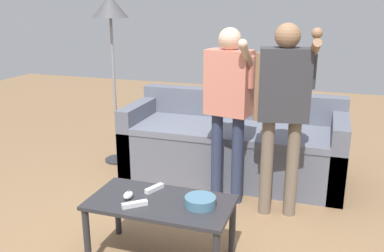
{
  "coord_description": "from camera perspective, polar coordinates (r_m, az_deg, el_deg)",
  "views": [
    {
      "loc": [
        0.86,
        -2.26,
        1.65
      ],
      "look_at": [
        -0.02,
        0.43,
        0.81
      ],
      "focal_mm": 38.94,
      "sensor_mm": 36.0,
      "label": 1
    }
  ],
  "objects": [
    {
      "name": "couch",
      "position": [
        4.12,
        5.65,
        -2.64
      ],
      "size": [
        2.09,
        0.85,
        0.79
      ],
      "color": "slate",
      "rests_on": "ground"
    },
    {
      "name": "coffee_table",
      "position": [
        2.74,
        -4.31,
        -11.31
      ],
      "size": [
        0.92,
        0.48,
        0.43
      ],
      "color": "#2D2D33",
      "rests_on": "ground"
    },
    {
      "name": "snack_bowl",
      "position": [
        2.63,
        1.14,
        -10.28
      ],
      "size": [
        0.2,
        0.2,
        0.06
      ],
      "primitive_type": "cylinder",
      "color": "teal",
      "rests_on": "coffee_table"
    },
    {
      "name": "game_remote_nunchuk",
      "position": [
        2.75,
        -8.73,
        -9.35
      ],
      "size": [
        0.06,
        0.09,
        0.05
      ],
      "color": "white",
      "rests_on": "coffee_table"
    },
    {
      "name": "floor_lamp",
      "position": [
        4.32,
        -11.08,
        14.28
      ],
      "size": [
        0.36,
        0.36,
        1.73
      ],
      "color": "#2D2D33",
      "rests_on": "ground"
    },
    {
      "name": "player_center",
      "position": [
        3.4,
        5.01,
        4.14
      ],
      "size": [
        0.42,
        0.37,
        1.47
      ],
      "color": "#2D3856",
      "rests_on": "ground"
    },
    {
      "name": "player_right",
      "position": [
        3.21,
        12.45,
        3.61
      ],
      "size": [
        0.47,
        0.29,
        1.51
      ],
      "color": "#756656",
      "rests_on": "ground"
    },
    {
      "name": "game_remote_wand_near",
      "position": [
        2.85,
        -5.18,
        -8.51
      ],
      "size": [
        0.09,
        0.15,
        0.03
      ],
      "color": "white",
      "rests_on": "coffee_table"
    },
    {
      "name": "game_remote_wand_far",
      "position": [
        2.65,
        -7.86,
        -10.56
      ],
      "size": [
        0.15,
        0.13,
        0.03
      ],
      "color": "white",
      "rests_on": "coffee_table"
    }
  ]
}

